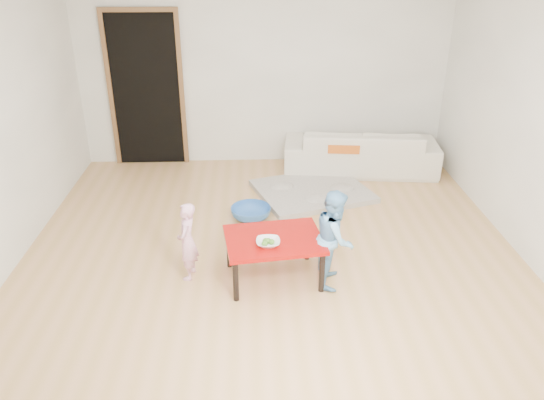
{
  "coord_description": "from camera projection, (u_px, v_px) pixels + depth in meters",
  "views": [
    {
      "loc": [
        -0.18,
        -4.7,
        2.83
      ],
      "look_at": [
        0.0,
        -0.2,
        0.65
      ],
      "focal_mm": 35.0,
      "sensor_mm": 36.0,
      "label": 1
    }
  ],
  "objects": [
    {
      "name": "sofa",
      "position": [
        360.0,
        150.0,
        7.22
      ],
      "size": [
        2.12,
        1.01,
        0.6
      ],
      "primitive_type": "imported",
      "rotation": [
        0.0,
        0.0,
        3.04
      ],
      "color": "beige",
      "rests_on": "floor"
    },
    {
      "name": "floor",
      "position": [
        271.0,
        248.0,
        5.46
      ],
      "size": [
        5.0,
        5.0,
        0.01
      ],
      "primitive_type": "cube",
      "color": "tan",
      "rests_on": "ground"
    },
    {
      "name": "cushion",
      "position": [
        343.0,
        145.0,
        6.95
      ],
      "size": [
        0.44,
        0.4,
        0.11
      ],
      "primitive_type": "cube",
      "rotation": [
        0.0,
        0.0,
        -0.11
      ],
      "color": "#D05B17",
      "rests_on": "sofa"
    },
    {
      "name": "basin",
      "position": [
        251.0,
        213.0,
        6.02
      ],
      "size": [
        0.46,
        0.46,
        0.14
      ],
      "primitive_type": "imported",
      "color": "#2E64AF",
      "rests_on": "floor"
    },
    {
      "name": "child_blue",
      "position": [
        335.0,
        238.0,
        4.74
      ],
      "size": [
        0.44,
        0.51,
        0.92
      ],
      "primitive_type": "imported",
      "rotation": [
        0.0,
        0.0,
        1.35
      ],
      "color": "#62AAE4",
      "rests_on": "floor"
    },
    {
      "name": "red_table",
      "position": [
        274.0,
        258.0,
        4.88
      ],
      "size": [
        0.95,
        0.77,
        0.44
      ],
      "primitive_type": null,
      "rotation": [
        0.0,
        0.0,
        0.14
      ],
      "color": "#9A0C08",
      "rests_on": "floor"
    },
    {
      "name": "blanket",
      "position": [
        312.0,
        191.0,
        6.64
      ],
      "size": [
        1.6,
        1.46,
        0.07
      ],
      "primitive_type": null,
      "rotation": [
        0.0,
        0.0,
        0.32
      ],
      "color": "beige",
      "rests_on": "floor"
    },
    {
      "name": "child_pink",
      "position": [
        187.0,
        241.0,
        4.84
      ],
      "size": [
        0.22,
        0.3,
        0.76
      ],
      "primitive_type": "imported",
      "rotation": [
        0.0,
        0.0,
        -1.71
      ],
      "color": "#DA6393",
      "rests_on": "floor"
    },
    {
      "name": "right_wall",
      "position": [
        536.0,
        124.0,
        4.99
      ],
      "size": [
        0.02,
        5.0,
        2.6
      ],
      "primitive_type": "cube",
      "color": "white",
      "rests_on": "floor"
    },
    {
      "name": "doorway",
      "position": [
        147.0,
        91.0,
        7.19
      ],
      "size": [
        1.02,
        0.08,
        2.11
      ],
      "primitive_type": null,
      "color": "brown",
      "rests_on": "back_wall"
    },
    {
      "name": "back_wall",
      "position": [
        264.0,
        70.0,
        7.14
      ],
      "size": [
        5.0,
        0.02,
        2.6
      ],
      "primitive_type": "cube",
      "color": "white",
      "rests_on": "floor"
    },
    {
      "name": "broccoli",
      "position": [
        268.0,
        242.0,
        4.66
      ],
      "size": [
        0.12,
        0.12,
        0.06
      ],
      "primitive_type": null,
      "color": "#2D5919",
      "rests_on": "red_table"
    },
    {
      "name": "bowl",
      "position": [
        268.0,
        243.0,
        4.66
      ],
      "size": [
        0.21,
        0.21,
        0.05
      ],
      "primitive_type": "imported",
      "color": "white",
      "rests_on": "red_table"
    }
  ]
}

